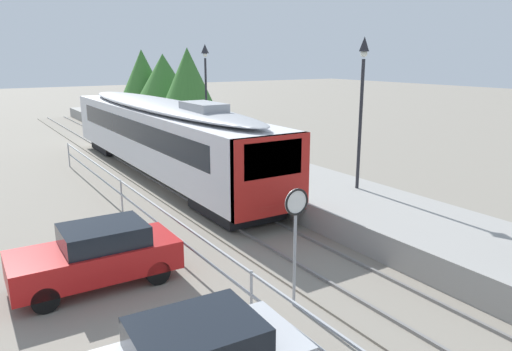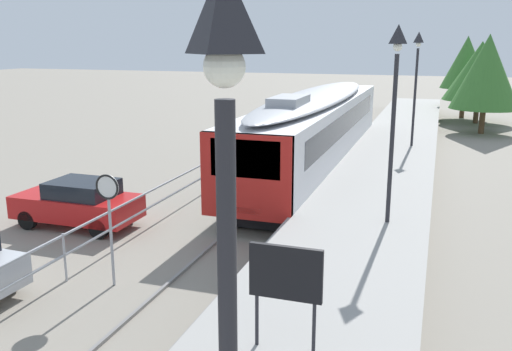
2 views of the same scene
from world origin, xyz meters
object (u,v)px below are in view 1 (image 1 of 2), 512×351
(commuter_train, at_px, (160,132))
(parked_hatchback_red, at_px, (97,255))
(platform_lamp_far_end, at_px, (206,74))
(platform_lamp_mid_platform, at_px, (362,85))
(speed_limit_sign, at_px, (296,218))

(commuter_train, distance_m, parked_hatchback_red, 11.30)
(commuter_train, xyz_separation_m, platform_lamp_far_end, (4.05, 3.26, 2.48))
(commuter_train, height_order, platform_lamp_mid_platform, platform_lamp_mid_platform)
(parked_hatchback_red, bearing_deg, speed_limit_sign, -45.13)
(parked_hatchback_red, bearing_deg, platform_lamp_far_end, 53.61)
(platform_lamp_far_end, xyz_separation_m, parked_hatchback_red, (-9.59, -13.02, -3.83))
(platform_lamp_far_end, relative_size, parked_hatchback_red, 1.33)
(commuter_train, relative_size, platform_lamp_far_end, 3.55)
(platform_lamp_far_end, bearing_deg, platform_lamp_mid_platform, -90.00)
(speed_limit_sign, bearing_deg, commuter_train, 81.24)
(platform_lamp_mid_platform, xyz_separation_m, speed_limit_sign, (-6.10, -4.37, -2.50))
(commuter_train, height_order, parked_hatchback_red, commuter_train)
(platform_lamp_mid_platform, xyz_separation_m, platform_lamp_far_end, (0.00, 12.17, 0.00))
(platform_lamp_mid_platform, relative_size, speed_limit_sign, 1.91)
(platform_lamp_mid_platform, height_order, platform_lamp_far_end, same)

